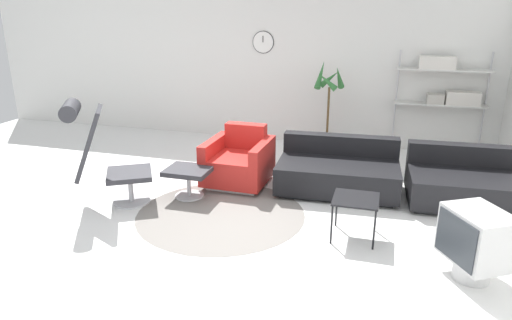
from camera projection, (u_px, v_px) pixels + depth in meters
ground_plane at (240, 216)px, 5.14m from camera, size 12.00×12.00×0.00m
wall_back at (299, 60)px, 7.64m from camera, size 12.00×0.09×2.80m
round_rug at (221, 214)px, 5.19m from camera, size 1.91×1.91×0.01m
lounge_chair at (99, 148)px, 5.22m from camera, size 1.04×0.90×1.26m
ottoman at (188, 175)px, 5.59m from camera, size 0.54×0.46×0.37m
armchair_red at (239, 163)px, 6.04m from camera, size 0.81×0.86×0.75m
couch_low at (338, 172)px, 5.82m from camera, size 1.55×1.01×0.64m
couch_second at (460, 184)px, 5.42m from camera, size 1.25×0.99×0.64m
side_table at (356, 202)px, 4.56m from camera, size 0.45×0.45×0.43m
crt_television at (476, 241)px, 3.85m from camera, size 0.63×0.67×0.63m
potted_plant at (327, 123)px, 7.23m from camera, size 0.45×0.43×1.47m
shelf_unit at (446, 85)px, 6.91m from camera, size 1.37×0.28×1.62m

